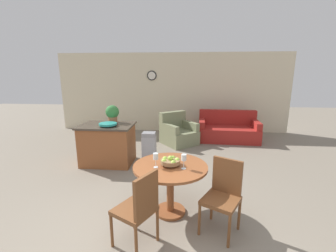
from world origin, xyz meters
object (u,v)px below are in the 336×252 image
(teal_bowl, at_px, (108,124))
(dining_chair_near_left, at_px, (139,206))
(dining_chair_near_right, at_px, (223,193))
(armchair, at_px, (178,133))
(wine_glass_left, at_px, (156,157))
(potted_plant, at_px, (112,113))
(trash_bin, at_px, (149,149))
(dining_table, at_px, (170,176))
(kitchen_island, at_px, (108,144))
(couch, at_px, (228,130))
(wine_glass_right, at_px, (184,158))
(fruit_bowl, at_px, (170,161))

(teal_bowl, bearing_deg, dining_chair_near_left, -63.33)
(dining_chair_near_right, bearing_deg, armchair, -49.56)
(dining_chair_near_right, distance_m, wine_glass_left, 0.99)
(dining_chair_near_left, height_order, armchair, dining_chair_near_left)
(teal_bowl, distance_m, potted_plant, 0.41)
(trash_bin, relative_size, armchair, 0.63)
(dining_table, xyz_separation_m, armchair, (-0.03, 3.37, -0.27))
(kitchen_island, distance_m, couch, 3.71)
(potted_plant, bearing_deg, wine_glass_right, -51.30)
(teal_bowl, height_order, armchair, teal_bowl)
(wine_glass_left, relative_size, couch, 0.11)
(kitchen_island, xyz_separation_m, trash_bin, (0.96, -0.07, -0.07))
(dining_chair_near_left, height_order, kitchen_island, dining_chair_near_left)
(potted_plant, bearing_deg, wine_glass_left, -58.17)
(wine_glass_right, bearing_deg, couch, 72.09)
(dining_chair_near_left, bearing_deg, fruit_bowl, 5.70)
(wine_glass_right, height_order, couch, wine_glass_right)
(dining_table, bearing_deg, wine_glass_left, -156.10)
(teal_bowl, bearing_deg, armchair, 50.25)
(fruit_bowl, bearing_deg, trash_bin, 109.51)
(potted_plant, relative_size, armchair, 0.33)
(dining_chair_near_left, distance_m, trash_bin, 2.42)
(kitchen_island, height_order, couch, kitchen_island)
(dining_table, bearing_deg, kitchen_island, 131.43)
(dining_chair_near_left, distance_m, teal_bowl, 2.65)
(kitchen_island, distance_m, armchair, 2.22)
(dining_chair_near_left, relative_size, wine_glass_right, 4.60)
(teal_bowl, bearing_deg, wine_glass_left, -53.30)
(dining_chair_near_right, xyz_separation_m, potted_plant, (-2.20, 2.31, 0.59))
(dining_chair_near_right, distance_m, fruit_bowl, 0.81)
(wine_glass_right, distance_m, trash_bin, 2.02)
(wine_glass_left, xyz_separation_m, kitchen_island, (-1.36, 1.85, -0.44))
(teal_bowl, relative_size, trash_bin, 0.50)
(dining_chair_near_right, bearing_deg, wine_glass_left, 15.47)
(dining_chair_near_right, xyz_separation_m, kitchen_island, (-2.26, 2.07, -0.08))
(dining_table, xyz_separation_m, dining_chair_near_left, (-0.30, -0.70, -0.05))
(fruit_bowl, xyz_separation_m, wine_glass_right, (0.19, -0.10, 0.09))
(dining_chair_near_right, distance_m, kitchen_island, 3.06)
(potted_plant, xyz_separation_m, trash_bin, (0.90, -0.32, -0.74))
(teal_bowl, xyz_separation_m, armchair, (1.45, 1.74, -0.64))
(dining_chair_near_right, distance_m, teal_bowl, 2.95)
(dining_chair_near_left, bearing_deg, potted_plant, 52.88)
(trash_bin, bearing_deg, fruit_bowl, -70.49)
(teal_bowl, xyz_separation_m, couch, (2.96, 2.26, -0.65))
(fruit_bowl, distance_m, wine_glass_right, 0.23)
(kitchen_island, bearing_deg, trash_bin, -4.27)
(dining_chair_near_left, height_order, potted_plant, potted_plant)
(armchair, bearing_deg, fruit_bowl, -127.45)
(armchair, bearing_deg, couch, -18.98)
(fruit_bowl, distance_m, potted_plant, 2.52)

